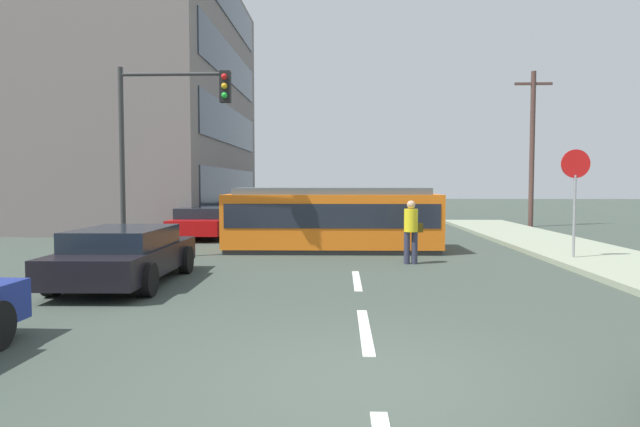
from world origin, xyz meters
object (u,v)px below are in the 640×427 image
at_px(streetcar_tram, 332,218).
at_px(stop_sign, 575,180).
at_px(city_bus, 318,206).
at_px(parked_sedan_furthest, 250,213).
at_px(utility_pole_mid, 532,146).
at_px(pedestrian_crossing, 411,228).
at_px(parked_sedan_far, 205,221).
at_px(traffic_light_mast, 164,125).
at_px(parked_sedan_mid, 126,254).

height_order(streetcar_tram, stop_sign, stop_sign).
xyz_separation_m(city_bus, parked_sedan_furthest, (-3.44, 0.25, -0.39)).
bearing_deg(utility_pole_mid, city_bus, 179.57).
height_order(pedestrian_crossing, stop_sign, stop_sign).
xyz_separation_m(parked_sedan_furthest, utility_pole_mid, (13.90, -0.33, 3.33)).
xyz_separation_m(parked_sedan_far, parked_sedan_furthest, (0.74, 6.22, -0.00)).
bearing_deg(streetcar_tram, traffic_light_mast, -152.81).
relative_size(city_bus, parked_sedan_far, 1.27).
xyz_separation_m(streetcar_tram, traffic_light_mast, (-4.54, -2.33, 2.68)).
xyz_separation_m(pedestrian_crossing, utility_pole_mid, (7.48, 12.66, 3.01)).
relative_size(streetcar_tram, stop_sign, 2.31).
relative_size(pedestrian_crossing, stop_sign, 0.58).
bearing_deg(utility_pole_mid, streetcar_tram, -134.28).
distance_m(city_bus, parked_sedan_furthest, 3.47).
distance_m(parked_sedan_far, traffic_light_mast, 7.02).
bearing_deg(parked_sedan_furthest, traffic_light_mast, -91.13).
distance_m(streetcar_tram, parked_sedan_far, 6.42).
xyz_separation_m(stop_sign, traffic_light_mast, (-11.06, 0.03, 1.51)).
distance_m(city_bus, stop_sign, 14.39).
xyz_separation_m(parked_sedan_mid, parked_sedan_furthest, (-0.05, 16.05, 0.00)).
relative_size(parked_sedan_mid, traffic_light_mast, 0.84).
bearing_deg(parked_sedan_mid, parked_sedan_furthest, 90.19).
relative_size(parked_sedan_far, traffic_light_mast, 0.87).
distance_m(streetcar_tram, traffic_light_mast, 5.77).
bearing_deg(pedestrian_crossing, streetcar_tram, 127.23).
distance_m(parked_sedan_furthest, stop_sign, 16.63).
distance_m(pedestrian_crossing, utility_pole_mid, 15.01).
height_order(city_bus, parked_sedan_mid, city_bus).
bearing_deg(parked_sedan_mid, traffic_light_mast, 94.83).
height_order(stop_sign, traffic_light_mast, traffic_light_mast).
height_order(streetcar_tram, parked_sedan_mid, streetcar_tram).
distance_m(stop_sign, traffic_light_mast, 11.16).
bearing_deg(pedestrian_crossing, stop_sign, 5.73).
bearing_deg(parked_sedan_far, utility_pole_mid, 21.92).
relative_size(parked_sedan_furthest, stop_sign, 1.58).
relative_size(pedestrian_crossing, parked_sedan_mid, 0.38).
bearing_deg(streetcar_tram, parked_sedan_far, 141.80).
xyz_separation_m(streetcar_tram, pedestrian_crossing, (2.13, -2.80, -0.08)).
height_order(parked_sedan_furthest, traffic_light_mast, traffic_light_mast).
relative_size(pedestrian_crossing, parked_sedan_furthest, 0.37).
height_order(parked_sedan_far, stop_sign, stop_sign).
bearing_deg(parked_sedan_mid, city_bus, 77.92).
xyz_separation_m(traffic_light_mast, utility_pole_mid, (14.15, 12.19, 0.25)).
xyz_separation_m(parked_sedan_mid, parked_sedan_far, (-0.79, 9.83, 0.00)).
bearing_deg(parked_sedan_far, parked_sedan_mid, -85.39).
distance_m(traffic_light_mast, utility_pole_mid, 18.68).
bearing_deg(parked_sedan_furthest, pedestrian_crossing, -63.67).
height_order(streetcar_tram, parked_sedan_furthest, streetcar_tram).
bearing_deg(pedestrian_crossing, city_bus, 103.21).
height_order(parked_sedan_furthest, stop_sign, stop_sign).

